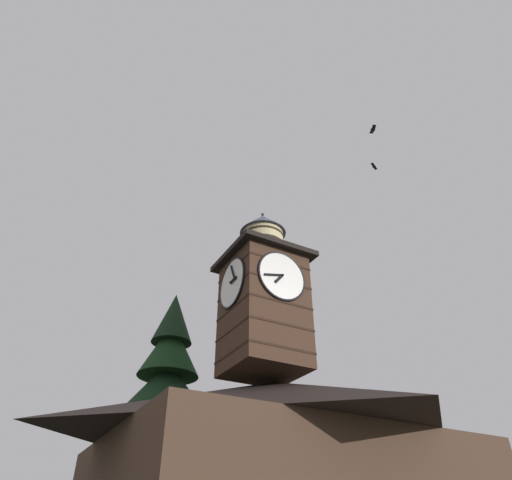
# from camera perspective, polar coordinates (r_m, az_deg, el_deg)

# --- Properties ---
(clock_tower) EXTENTS (3.88, 3.88, 8.48)m
(clock_tower) POSITION_cam_1_polar(r_m,az_deg,el_deg) (21.46, 0.90, -7.00)
(clock_tower) COLOR #422B1E
(clock_tower) RESTS_ON building_main
(pine_tree_behind) EXTENTS (6.92, 6.92, 13.69)m
(pine_tree_behind) POSITION_cam_1_polar(r_m,az_deg,el_deg) (23.52, -11.78, -23.71)
(pine_tree_behind) COLOR #473323
(pine_tree_behind) RESTS_ON ground_plane
(moon) EXTENTS (1.84, 1.84, 1.84)m
(moon) POSITION_cam_1_polar(r_m,az_deg,el_deg) (65.62, -7.99, -23.29)
(moon) COLOR silver
(flying_bird_high) EXTENTS (0.37, 0.59, 0.14)m
(flying_bird_high) POSITION_cam_1_polar(r_m,az_deg,el_deg) (24.38, 14.24, 13.08)
(flying_bird_high) COLOR black
(flying_bird_low) EXTENTS (0.62, 0.39, 0.11)m
(flying_bird_low) POSITION_cam_1_polar(r_m,az_deg,el_deg) (26.75, 14.41, 8.77)
(flying_bird_low) COLOR black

